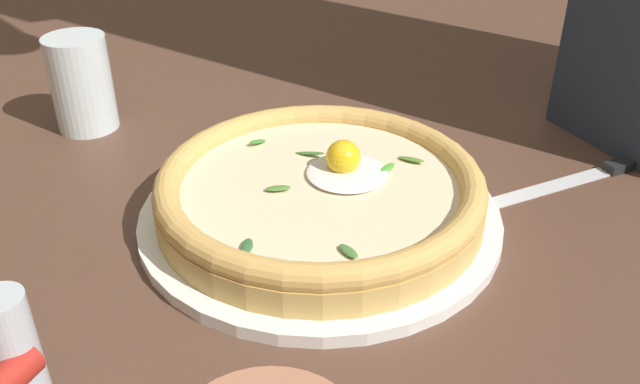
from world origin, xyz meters
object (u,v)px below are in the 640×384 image
object	(u,v)px
pizza	(320,190)
table_knife	(612,169)
drinking_glass	(83,90)
pepper_shaker	(14,351)

from	to	relation	value
pizza	table_knife	bearing A→B (deg)	-175.50
table_knife	drinking_glass	bearing A→B (deg)	-22.57
pizza	pepper_shaker	size ratio (longest dim) A/B	3.36
pizza	pepper_shaker	bearing A→B (deg)	35.42
table_knife	drinking_glass	distance (m)	0.59
table_knife	pepper_shaker	distance (m)	0.59
pizza	drinking_glass	world-z (taller)	drinking_glass
table_knife	drinking_glass	world-z (taller)	drinking_glass
pizza	drinking_glass	size ratio (longest dim) A/B	2.73
table_knife	pepper_shaker	world-z (taller)	pepper_shaker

